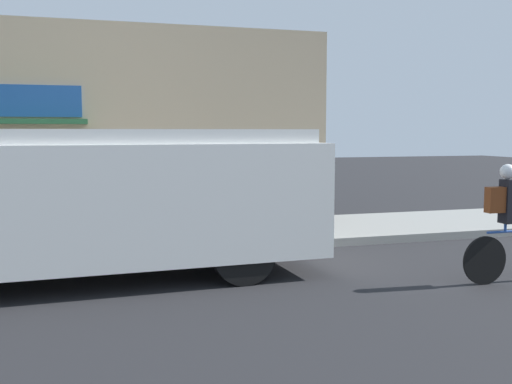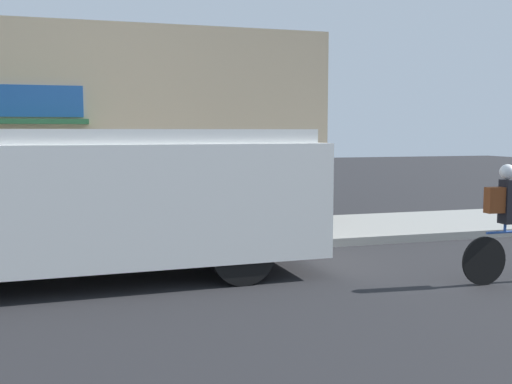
% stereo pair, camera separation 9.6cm
% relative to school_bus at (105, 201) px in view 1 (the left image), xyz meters
% --- Properties ---
extents(ground_plane, '(70.00, 70.00, 0.00)m').
position_rel_school_bus_xyz_m(ground_plane, '(-0.68, 1.25, -1.15)').
color(ground_plane, '#232326').
extents(sidewalk, '(28.00, 2.91, 0.16)m').
position_rel_school_bus_xyz_m(sidewalk, '(-0.68, 2.71, -1.08)').
color(sidewalk, gray).
rests_on(sidewalk, ground_plane).
extents(storefront, '(12.08, 0.84, 4.48)m').
position_rel_school_bus_xyz_m(storefront, '(-0.74, 4.47, 1.09)').
color(storefront, tan).
rests_on(storefront, ground_plane).
extents(school_bus, '(7.09, 2.78, 2.18)m').
position_rel_school_bus_xyz_m(school_bus, '(0.00, 0.00, 0.00)').
color(school_bus, white).
rests_on(school_bus, ground_plane).
extents(cyclist, '(1.69, 0.21, 1.70)m').
position_rel_school_bus_xyz_m(cyclist, '(5.46, -1.88, -0.34)').
color(cyclist, black).
rests_on(cyclist, ground_plane).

